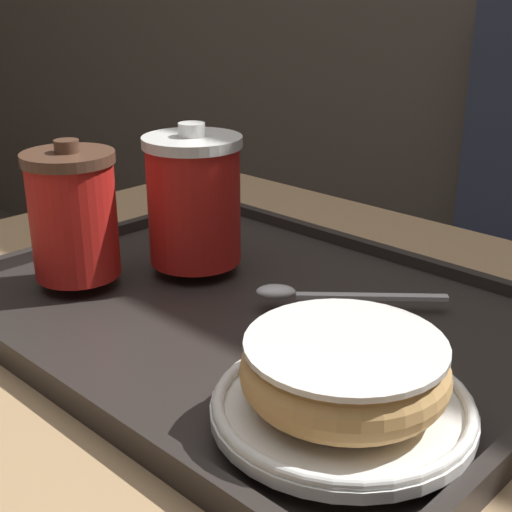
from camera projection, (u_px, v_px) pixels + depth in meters
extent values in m
cube|color=tan|center=(209.00, 335.00, 0.64)|extent=(0.81, 0.77, 0.03)
cube|color=#282321|center=(256.00, 317.00, 0.63)|extent=(0.52, 0.39, 0.01)
cube|color=#282321|center=(71.00, 387.00, 0.50)|extent=(0.52, 0.01, 0.01)
cube|color=#282321|center=(379.00, 250.00, 0.75)|extent=(0.52, 0.01, 0.01)
cube|color=#282321|center=(91.00, 237.00, 0.79)|extent=(0.01, 0.39, 0.01)
cylinder|color=red|center=(74.00, 220.00, 0.66)|extent=(0.08, 0.08, 0.11)
cylinder|color=brown|center=(68.00, 158.00, 0.64)|extent=(0.08, 0.08, 0.01)
cylinder|color=brown|center=(67.00, 146.00, 0.63)|extent=(0.02, 0.02, 0.01)
cylinder|color=red|center=(194.00, 205.00, 0.69)|extent=(0.09, 0.09, 0.11)
cylinder|color=white|center=(192.00, 142.00, 0.67)|extent=(0.10, 0.10, 0.01)
cylinder|color=white|center=(192.00, 130.00, 0.66)|extent=(0.03, 0.03, 0.01)
cylinder|color=white|center=(342.00, 409.00, 0.46)|extent=(0.17, 0.17, 0.01)
torus|color=white|center=(343.00, 401.00, 0.45)|extent=(0.17, 0.17, 0.01)
torus|color=tan|center=(344.00, 371.00, 0.45)|extent=(0.13, 0.13, 0.04)
cylinder|color=white|center=(346.00, 344.00, 0.44)|extent=(0.13, 0.13, 0.00)
ellipsoid|color=silver|center=(276.00, 292.00, 0.62)|extent=(0.04, 0.04, 0.01)
cube|color=silver|center=(372.00, 297.00, 0.62)|extent=(0.10, 0.09, 0.00)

